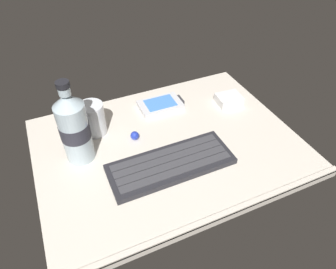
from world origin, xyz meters
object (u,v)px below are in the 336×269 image
Objects in this scene: handheld_device at (161,105)px; water_bottle at (74,128)px; keyboard at (171,164)px; charger_block at (229,99)px; juice_cup at (93,120)px; trackball_mouse at (135,136)px.

handheld_device is 0.62× the size of water_bottle.
charger_block reaches higher than keyboard.
water_bottle is at bearing 147.41° from keyboard.
water_bottle reaches higher than juice_cup.
trackball_mouse is at bearing 2.76° from water_bottle.
water_bottle is 9.45× the size of trackball_mouse.
handheld_device is 20.42cm from juice_cup.
charger_block is (38.89, -3.20, -2.71)cm from juice_cup.
juice_cup is at bearing 124.27° from keyboard.
keyboard is 4.15× the size of charger_block.
handheld_device is at bearing 41.02° from trackball_mouse.
handheld_device is 5.85× the size of trackball_mouse.
juice_cup is 11.38cm from trackball_mouse.
keyboard is 23.21cm from handheld_device.
water_bottle is at bearing -174.33° from charger_block.
juice_cup reaches higher than charger_block.
trackball_mouse is at bearing -38.75° from juice_cup.
keyboard is 30.37cm from charger_block.
trackball_mouse reaches higher than keyboard.
keyboard is at bearing -55.73° from juice_cup.
keyboard is 23.45cm from juice_cup.
trackball_mouse is (-30.28, -3.70, -0.10)cm from charger_block.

